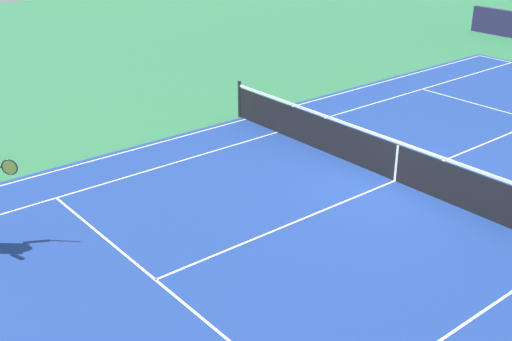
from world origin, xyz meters
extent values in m
plane|color=#2D7247|center=(0.00, 0.00, 0.00)|extent=(60.00, 60.00, 0.00)
cube|color=navy|center=(0.00, 0.00, 0.00)|extent=(24.20, 11.40, 0.00)
cube|color=white|center=(0.00, -5.50, 0.00)|extent=(23.80, 0.05, 0.01)
cube|color=white|center=(0.00, -4.11, 0.00)|extent=(23.80, 0.05, 0.01)
cube|color=white|center=(6.40, 0.00, 0.00)|extent=(0.05, 8.22, 0.01)
cube|color=white|center=(0.00, 0.00, 0.00)|extent=(12.80, 0.05, 0.01)
cylinder|color=#2D2D33|center=(0.00, -5.80, 0.54)|extent=(0.10, 0.10, 1.08)
cube|color=black|center=(0.00, 0.00, 0.44)|extent=(0.02, 11.60, 0.88)
cube|color=white|center=(0.00, 0.00, 0.95)|extent=(0.04, 11.60, 0.06)
cube|color=white|center=(0.00, 0.00, 0.44)|extent=(0.04, 0.06, 0.88)
torus|color=#232326|center=(7.67, -2.78, 1.54)|extent=(0.24, 0.24, 0.31)
cylinder|color=#C6D84C|center=(7.67, -2.78, 1.54)|extent=(0.20, 0.19, 0.27)
sphere|color=#CCE01E|center=(-0.91, -3.68, 0.03)|extent=(0.07, 0.07, 0.07)
camera|label=1|loc=(11.04, 8.38, 6.26)|focal=45.34mm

